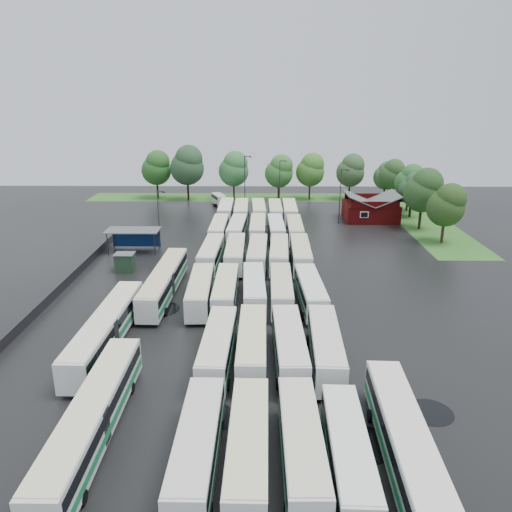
{
  "coord_description": "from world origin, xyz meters",
  "views": [
    {
      "loc": [
        2.74,
        -52.66,
        23.6
      ],
      "look_at": [
        2.0,
        12.0,
        2.5
      ],
      "focal_mm": 35.0,
      "sensor_mm": 36.0,
      "label": 1
    }
  ],
  "objects_px": {
    "artic_bus_west_a": "(93,417)",
    "artic_bus_east": "(409,455)",
    "brick_building": "(370,211)",
    "minibus": "(219,199)"
  },
  "relations": [
    {
      "from": "artic_bus_west_a",
      "to": "artic_bus_east",
      "type": "relative_size",
      "value": 0.99
    },
    {
      "from": "brick_building",
      "to": "artic_bus_east",
      "type": "relative_size",
      "value": 0.54
    },
    {
      "from": "brick_building",
      "to": "minibus",
      "type": "bearing_deg",
      "value": 156.32
    },
    {
      "from": "artic_bus_west_a",
      "to": "minibus",
      "type": "relative_size",
      "value": 3.16
    },
    {
      "from": "artic_bus_east",
      "to": "minibus",
      "type": "relative_size",
      "value": 3.19
    },
    {
      "from": "artic_bus_east",
      "to": "minibus",
      "type": "height_order",
      "value": "artic_bus_east"
    },
    {
      "from": "brick_building",
      "to": "artic_bus_west_a",
      "type": "bearing_deg",
      "value": -116.74
    },
    {
      "from": "brick_building",
      "to": "artic_bus_east",
      "type": "bearing_deg",
      "value": -99.71
    },
    {
      "from": "artic_bus_west_a",
      "to": "minibus",
      "type": "distance_m",
      "value": 79.23
    },
    {
      "from": "artic_bus_west_a",
      "to": "artic_bus_east",
      "type": "bearing_deg",
      "value": -9.76
    }
  ]
}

